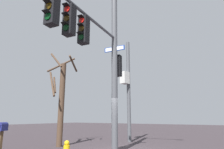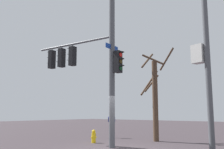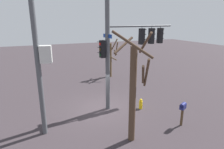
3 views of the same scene
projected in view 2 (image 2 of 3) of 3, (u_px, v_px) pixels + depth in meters
name	position (u px, v px, depth m)	size (l,w,h in m)	color
ground_plane	(116.00, 149.00, 11.90)	(80.00, 80.00, 0.00)	#372E32
main_signal_pole_assembly	(94.00, 56.00, 13.48)	(3.43, 5.98, 8.30)	#4C4F54
secondary_pole_assembly	(205.00, 65.00, 11.36)	(0.55, 0.85, 7.11)	#4C4F54
fire_hydrant	(94.00, 137.00, 14.36)	(0.38, 0.24, 0.73)	yellow
mailbox	(112.00, 121.00, 17.28)	(0.40, 0.50, 1.41)	#4C3823
bare_tree_across_street	(155.00, 95.00, 15.50)	(2.12, 2.13, 5.56)	#4B3628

